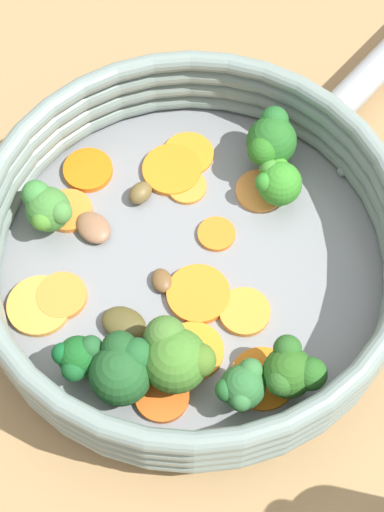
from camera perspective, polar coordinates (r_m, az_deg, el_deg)
ground_plane at (r=0.66m, az=-0.00°, el=-1.27°), size 4.00×4.00×0.00m
skillet at (r=0.65m, az=-0.00°, el=-0.94°), size 0.30×0.30×0.02m
skillet_rim_wall at (r=0.61m, az=-0.00°, el=0.70°), size 0.32×0.32×0.06m
skillet_handle at (r=0.75m, az=12.42°, el=12.36°), size 0.18×0.07×0.03m
skillet_rivet_left at (r=0.69m, az=9.79°, el=5.84°), size 0.01×0.01×0.01m
skillet_rivet_right at (r=0.71m, az=5.51°, el=8.82°), size 0.01×0.01×0.01m
carrot_slice_0 at (r=0.67m, az=4.55°, el=4.35°), size 0.05×0.05×0.00m
carrot_slice_1 at (r=0.68m, az=-1.35°, el=5.76°), size 0.07×0.07×0.00m
carrot_slice_2 at (r=0.62m, az=3.53°, el=-3.74°), size 0.04×0.04×0.01m
carrot_slice_3 at (r=0.67m, az=-8.23°, el=3.01°), size 0.05×0.05×0.01m
carrot_slice_4 at (r=0.63m, az=-10.15°, el=-3.30°), size 0.07×0.07×0.01m
carrot_slice_5 at (r=0.67m, az=-0.34°, el=4.63°), size 0.03×0.03×0.00m
carrot_slice_6 at (r=0.61m, az=0.11°, el=-6.35°), size 0.06×0.06×0.01m
carrot_slice_7 at (r=0.63m, az=-8.68°, el=-2.65°), size 0.04×0.04×0.01m
carrot_slice_8 at (r=0.69m, az=-0.25°, el=6.82°), size 0.05×0.05×0.00m
carrot_slice_9 at (r=0.65m, az=1.64°, el=1.47°), size 0.04×0.04×0.00m
carrot_slice_10 at (r=0.69m, az=-6.95°, el=5.70°), size 0.05×0.05×0.01m
carrot_slice_11 at (r=0.63m, az=0.42°, el=-2.56°), size 0.06×0.06×0.01m
carrot_slice_12 at (r=0.61m, az=4.73°, el=-8.15°), size 0.06×0.06×0.00m
carrot_slice_13 at (r=0.60m, az=-2.01°, el=-9.30°), size 0.05×0.05×0.01m
broccoli_floret_0 at (r=0.59m, az=-7.62°, el=-6.72°), size 0.03×0.03×0.04m
broccoli_floret_1 at (r=0.58m, az=-1.09°, el=-6.69°), size 0.05×0.05×0.05m
broccoli_floret_2 at (r=0.65m, az=-9.65°, el=3.17°), size 0.03×0.04×0.04m
broccoli_floret_3 at (r=0.66m, az=5.26°, el=7.70°), size 0.04×0.04×0.05m
broccoli_floret_4 at (r=0.58m, az=6.76°, el=-7.55°), size 0.04×0.04×0.05m
broccoli_floret_5 at (r=0.58m, az=-4.66°, el=-7.48°), size 0.05×0.05×0.05m
broccoli_floret_6 at (r=0.58m, az=3.34°, el=-8.70°), size 0.04×0.03×0.04m
broccoli_floret_7 at (r=0.65m, az=5.74°, el=4.95°), size 0.04×0.04×0.04m
mushroom_piece_0 at (r=0.63m, az=-2.16°, el=-1.45°), size 0.02×0.02×0.01m
mushroom_piece_1 at (r=0.62m, az=-4.57°, el=-4.51°), size 0.04×0.04×0.01m
mushroom_piece_2 at (r=0.65m, az=-6.59°, el=1.90°), size 0.03×0.03×0.01m
mushroom_piece_3 at (r=0.67m, az=-3.35°, el=4.28°), size 0.02×0.02×0.01m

